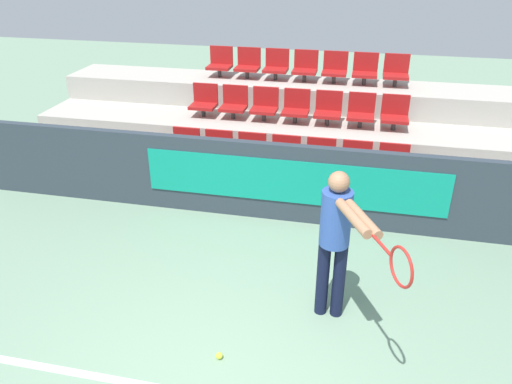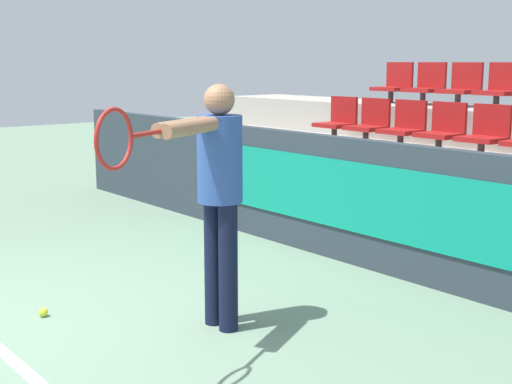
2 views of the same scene
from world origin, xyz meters
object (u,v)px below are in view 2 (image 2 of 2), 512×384
(stadium_chair_1, at_px, (305,165))
(stadium_chair_11, at_px, (486,132))
(stadium_chair_16, at_px, (462,86))
(stadium_chair_10, at_px, (443,129))
(stadium_chair_0, at_px, (274,160))
(stadium_chair_3, at_px, (377,177))
(tennis_ball, at_px, (43,312))
(stadium_chair_14, at_px, (394,84))
(stadium_chair_15, at_px, (427,85))
(stadium_chair_5, at_px, (467,192))
(stadium_chair_7, at_px, (338,119))
(stadium_chair_4, at_px, (419,184))
(stadium_chair_2, at_px, (339,171))
(stadium_chair_8, at_px, (370,122))
(stadium_chair_17, at_px, (500,87))
(tennis_player, at_px, (215,183))
(stadium_chair_9, at_px, (405,125))

(stadium_chair_1, bearing_deg, stadium_chair_11, 33.58)
(stadium_chair_11, xyz_separation_m, stadium_chair_16, (-1.04, 1.04, 0.42))
(stadium_chair_11, bearing_deg, stadium_chair_10, 180.00)
(stadium_chair_0, xyz_separation_m, stadium_chair_11, (2.09, 1.04, 0.42))
(stadium_chair_3, bearing_deg, stadium_chair_0, 180.00)
(stadium_chair_1, relative_size, tennis_ball, 7.99)
(stadium_chair_14, bearing_deg, tennis_ball, -74.67)
(stadium_chair_0, xyz_separation_m, stadium_chair_15, (0.52, 2.08, 0.84))
(stadium_chair_5, relative_size, stadium_chair_7, 1.00)
(stadium_chair_4, relative_size, stadium_chair_15, 1.00)
(stadium_chair_4, bearing_deg, stadium_chair_0, 180.00)
(stadium_chair_3, height_order, stadium_chair_16, stadium_chair_16)
(stadium_chair_2, xyz_separation_m, stadium_chair_4, (1.04, 0.00, 0.00))
(stadium_chair_0, distance_m, tennis_ball, 3.82)
(stadium_chair_0, height_order, stadium_chair_7, stadium_chair_7)
(stadium_chair_4, height_order, stadium_chair_10, stadium_chair_10)
(stadium_chair_2, bearing_deg, stadium_chair_0, 180.00)
(stadium_chair_8, relative_size, tennis_ball, 7.99)
(stadium_chair_4, relative_size, stadium_chair_17, 1.00)
(stadium_chair_7, bearing_deg, tennis_player, -55.79)
(stadium_chair_4, relative_size, stadium_chair_9, 1.00)
(stadium_chair_15, height_order, stadium_chair_16, same)
(stadium_chair_16, bearing_deg, tennis_player, -72.84)
(stadium_chair_3, bearing_deg, tennis_ball, -90.83)
(stadium_chair_7, height_order, stadium_chair_15, stadium_chair_15)
(stadium_chair_17, bearing_deg, stadium_chair_2, -104.09)
(stadium_chair_0, bearing_deg, stadium_chair_11, 26.47)
(stadium_chair_0, bearing_deg, stadium_chair_9, 44.88)
(stadium_chair_8, xyz_separation_m, stadium_chair_11, (1.57, 0.00, 0.00))
(stadium_chair_9, bearing_deg, stadium_chair_1, -116.66)
(stadium_chair_5, relative_size, stadium_chair_17, 1.00)
(stadium_chair_17, bearing_deg, stadium_chair_10, -90.00)
(stadium_chair_9, xyz_separation_m, stadium_chair_10, (0.52, 0.00, 0.00))
(stadium_chair_2, xyz_separation_m, stadium_chair_11, (1.04, 1.04, 0.42))
(stadium_chair_11, bearing_deg, stadium_chair_7, 180.00)
(stadium_chair_7, relative_size, stadium_chair_8, 1.00)
(stadium_chair_3, xyz_separation_m, stadium_chair_9, (-0.52, 1.04, 0.42))
(tennis_player, bearing_deg, stadium_chair_9, 84.52)
(stadium_chair_15, relative_size, tennis_ball, 7.99)
(stadium_chair_7, distance_m, stadium_chair_11, 2.09)
(stadium_chair_15, distance_m, stadium_chair_16, 0.52)
(stadium_chair_2, xyz_separation_m, stadium_chair_3, (0.52, 0.00, 0.00))
(stadium_chair_1, xyz_separation_m, stadium_chair_11, (1.57, 1.04, 0.42))
(stadium_chair_0, xyz_separation_m, stadium_chair_17, (1.57, 2.08, 0.84))
(stadium_chair_4, bearing_deg, stadium_chair_9, 135.12)
(stadium_chair_4, height_order, tennis_player, tennis_player)
(stadium_chair_5, xyz_separation_m, stadium_chair_15, (-2.09, 2.08, 0.84))
(stadium_chair_17, bearing_deg, stadium_chair_3, -90.00)
(stadium_chair_5, bearing_deg, stadium_chair_1, 180.00)
(tennis_player, bearing_deg, stadium_chair_1, 99.79)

